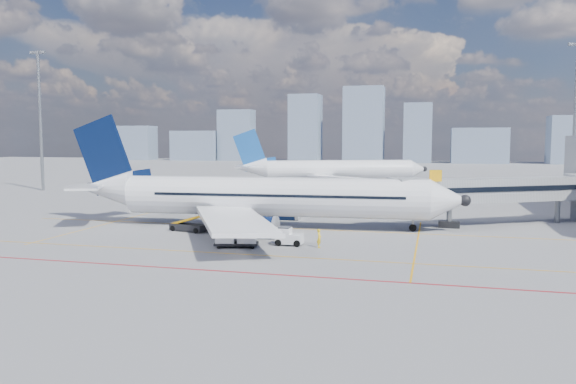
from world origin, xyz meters
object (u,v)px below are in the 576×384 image
main_aircraft (257,197)px  ramp_worker (319,238)px  cargo_dolly (236,234)px  second_aircraft (331,170)px  baggage_tug (288,236)px  belt_loader (190,226)px

main_aircraft → ramp_worker: (8.83, -9.87, -2.40)m
cargo_dolly → ramp_worker: 7.23m
main_aircraft → second_aircraft: 55.28m
second_aircraft → baggage_tug: bearing=-106.5°
belt_loader → baggage_tug: bearing=-7.6°
second_aircraft → cargo_dolly: bearing=-110.2°
baggage_tug → belt_loader: belt_loader is taller
second_aircraft → belt_loader: bearing=-117.1°
main_aircraft → baggage_tug: 11.40m
belt_loader → ramp_worker: (14.60, -5.19, 0.22)m
belt_loader → second_aircraft: bearing=101.0°
ramp_worker → second_aircraft: bearing=5.5°
ramp_worker → belt_loader: bearing=66.5°
baggage_tug → belt_loader: 12.62m
main_aircraft → belt_loader: main_aircraft is taller
baggage_tug → ramp_worker: 2.95m
main_aircraft → cargo_dolly: 11.85m
baggage_tug → ramp_worker: baggage_tug is taller
second_aircraft → ramp_worker: size_ratio=23.42×
baggage_tug → cargo_dolly: size_ratio=0.59×
second_aircraft → baggage_tug: second_aircraft is taller
main_aircraft → second_aircraft: bearing=88.4°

